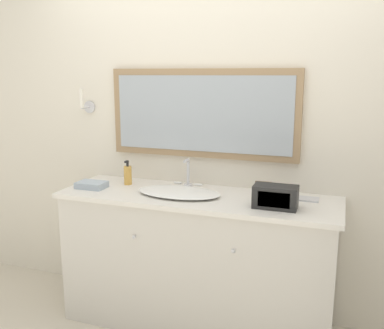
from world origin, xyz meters
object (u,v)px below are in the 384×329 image
soap_bottle (128,175)px  appliance_box (275,197)px  sink_basin (179,192)px  picture_frame (263,189)px

soap_bottle → appliance_box: size_ratio=0.68×
sink_basin → soap_bottle: sink_basin is taller
sink_basin → picture_frame: sink_basin is taller
sink_basin → appliance_box: (0.63, -0.07, 0.05)m
sink_basin → soap_bottle: 0.45m
soap_bottle → sink_basin: bearing=-15.4°
sink_basin → appliance_box: size_ratio=2.18×
picture_frame → appliance_box: bearing=-62.0°
appliance_box → picture_frame: appliance_box is taller
soap_bottle → appliance_box: (1.06, -0.19, -0.00)m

